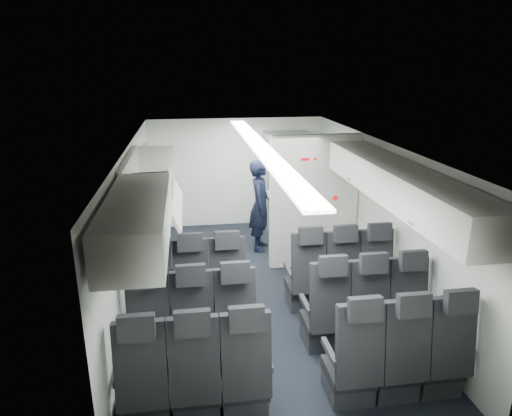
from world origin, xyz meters
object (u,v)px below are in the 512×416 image
object	(u,v)px
seat_row_front	(267,284)
carry_on_bag	(151,185)
seat_row_rear	(299,371)
flight_attendant	(260,205)
galley_unit	(286,180)
boarding_door	(148,203)
seat_row_mid	(280,320)

from	to	relation	value
seat_row_front	carry_on_bag	world-z (taller)	carry_on_bag
seat_row_rear	flight_attendant	distance (m)	3.98
galley_unit	carry_on_bag	xyz separation A→B (m)	(-2.33, -3.39, 0.88)
boarding_door	galley_unit	bearing A→B (deg)	24.28
galley_unit	flight_attendant	bearing A→B (deg)	-122.18
seat_row_front	seat_row_rear	distance (m)	1.80
seat_row_front	boarding_door	bearing A→B (deg)	128.16
seat_row_mid	boarding_door	world-z (taller)	boarding_door
seat_row_mid	flight_attendant	world-z (taller)	flight_attendant
seat_row_rear	boarding_door	world-z (taller)	boarding_door
seat_row_mid	seat_row_rear	bearing A→B (deg)	-90.00
flight_attendant	seat_row_mid	bearing A→B (deg)	-170.46
seat_row_rear	flight_attendant	world-z (taller)	flight_attendant
seat_row_front	galley_unit	bearing A→B (deg)	73.72
seat_row_mid	galley_unit	world-z (taller)	galley_unit
flight_attendant	galley_unit	bearing A→B (deg)	-17.83
seat_row_rear	flight_attendant	xyz separation A→B (m)	(0.26, 3.95, 0.40)
seat_row_rear	carry_on_bag	bearing A→B (deg)	129.70
seat_row_front	seat_row_rear	world-z (taller)	same
seat_row_front	carry_on_bag	bearing A→B (deg)	-174.52
seat_row_front	galley_unit	size ratio (longest dim) A/B	1.75
seat_row_rear	boarding_door	size ratio (longest dim) A/B	1.79
seat_row_mid	flight_attendant	bearing A→B (deg)	85.18
seat_row_front	seat_row_rear	size ratio (longest dim) A/B	1.00
seat_row_rear	carry_on_bag	world-z (taller)	carry_on_bag
seat_row_mid	seat_row_rear	size ratio (longest dim) A/B	1.00
carry_on_bag	seat_row_mid	bearing A→B (deg)	-34.21
seat_row_front	boarding_door	distance (m)	2.71
seat_row_front	galley_unit	world-z (taller)	galley_unit
galley_unit	flight_attendant	world-z (taller)	galley_unit
seat_row_rear	boarding_door	xyz separation A→B (m)	(-1.64, 3.89, 0.55)
seat_row_front	seat_row_mid	xyz separation A→B (m)	(0.00, -0.90, 0.00)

